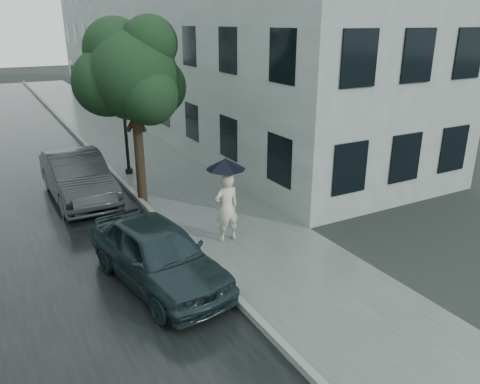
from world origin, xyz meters
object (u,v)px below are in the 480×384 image
pedestrian (227,208)px  street_tree (132,74)px  lamp_post (119,93)px  car_far (78,177)px  car_near (158,254)px

pedestrian → street_tree: bearing=-75.8°
lamp_post → car_far: (-2.08, -1.92, -2.30)m
street_tree → car_far: 3.84m
pedestrian → lamp_post: (-0.75, 6.96, 2.15)m
street_tree → lamp_post: (0.33, 2.98, -0.95)m
pedestrian → car_far: bearing=-61.6°
pedestrian → lamp_post: bearing=-84.8°
pedestrian → car_near: bearing=26.4°
street_tree → car_near: street_tree is taller
car_near → pedestrian: bearing=18.0°
lamp_post → street_tree: bearing=-112.6°
lamp_post → pedestrian: bearing=-100.2°
street_tree → lamp_post: street_tree is taller
pedestrian → street_tree: street_tree is taller
lamp_post → car_far: 3.65m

